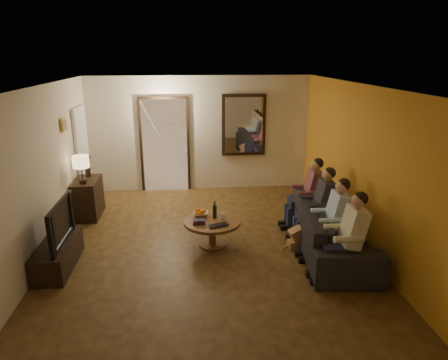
{
  "coord_description": "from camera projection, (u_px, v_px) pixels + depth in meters",
  "views": [
    {
      "loc": [
        -0.29,
        -5.98,
        3.06
      ],
      "look_at": [
        0.3,
        0.3,
        1.05
      ],
      "focal_mm": 32.0,
      "sensor_mm": 36.0,
      "label": 1
    }
  ],
  "objects": [
    {
      "name": "floor",
      "position": [
        208.0,
        246.0,
        6.63
      ],
      "size": [
        5.0,
        6.0,
        0.01
      ],
      "primitive_type": "cube",
      "color": "#3A240F",
      "rests_on": "ground"
    },
    {
      "name": "ceiling",
      "position": [
        206.0,
        86.0,
        5.84
      ],
      "size": [
        5.0,
        6.0,
        0.01
      ],
      "primitive_type": "cube",
      "color": "white",
      "rests_on": "back_wall"
    },
    {
      "name": "back_wall",
      "position": [
        200.0,
        134.0,
        9.08
      ],
      "size": [
        5.0,
        0.02,
        2.6
      ],
      "primitive_type": "cube",
      "color": "beige",
      "rests_on": "floor"
    },
    {
      "name": "front_wall",
      "position": [
        225.0,
        270.0,
        3.39
      ],
      "size": [
        5.0,
        0.02,
        2.6
      ],
      "primitive_type": "cube",
      "color": "beige",
      "rests_on": "floor"
    },
    {
      "name": "left_wall",
      "position": [
        41.0,
        175.0,
        6.01
      ],
      "size": [
        0.02,
        6.0,
        2.6
      ],
      "primitive_type": "cube",
      "color": "beige",
      "rests_on": "floor"
    },
    {
      "name": "right_wall",
      "position": [
        361.0,
        167.0,
        6.45
      ],
      "size": [
        0.02,
        6.0,
        2.6
      ],
      "primitive_type": "cube",
      "color": "beige",
      "rests_on": "floor"
    },
    {
      "name": "orange_accent",
      "position": [
        360.0,
        167.0,
        6.45
      ],
      "size": [
        0.01,
        6.0,
        2.6
      ],
      "primitive_type": "cube",
      "color": "#BB7D20",
      "rests_on": "right_wall"
    },
    {
      "name": "kitchen_doorway",
      "position": [
        165.0,
        146.0,
        9.06
      ],
      "size": [
        1.0,
        0.06,
        2.1
      ],
      "primitive_type": "cube",
      "color": "#FFE0A5",
      "rests_on": "floor"
    },
    {
      "name": "door_trim",
      "position": [
        165.0,
        146.0,
        9.06
      ],
      "size": [
        1.12,
        0.04,
        2.22
      ],
      "primitive_type": "cube",
      "color": "black",
      "rests_on": "floor"
    },
    {
      "name": "fridge_glimpse",
      "position": [
        176.0,
        152.0,
        9.14
      ],
      "size": [
        0.45,
        0.03,
        1.7
      ],
      "primitive_type": "cube",
      "color": "silver",
      "rests_on": "floor"
    },
    {
      "name": "mirror_frame",
      "position": [
        244.0,
        125.0,
        9.07
      ],
      "size": [
        1.0,
        0.05,
        1.4
      ],
      "primitive_type": "cube",
      "color": "black",
      "rests_on": "back_wall"
    },
    {
      "name": "mirror_glass",
      "position": [
        244.0,
        125.0,
        9.04
      ],
      "size": [
        0.86,
        0.02,
        1.26
      ],
      "primitive_type": "cube",
      "color": "white",
      "rests_on": "back_wall"
    },
    {
      "name": "white_door",
      "position": [
        83.0,
        156.0,
        8.28
      ],
      "size": [
        0.06,
        0.85,
        2.04
      ],
      "primitive_type": "cube",
      "color": "white",
      "rests_on": "floor"
    },
    {
      "name": "framed_art",
      "position": [
        64.0,
        125.0,
        7.08
      ],
      "size": [
        0.03,
        0.28,
        0.24
      ],
      "primitive_type": "cube",
      "color": "#B28C33",
      "rests_on": "left_wall"
    },
    {
      "name": "art_canvas",
      "position": [
        65.0,
        125.0,
        7.08
      ],
      "size": [
        0.01,
        0.22,
        0.18
      ],
      "primitive_type": "cube",
      "color": "brown",
      "rests_on": "left_wall"
    },
    {
      "name": "dresser",
      "position": [
        88.0,
        198.0,
        7.76
      ],
      "size": [
        0.45,
        0.83,
        0.74
      ],
      "primitive_type": "cube",
      "color": "black",
      "rests_on": "floor"
    },
    {
      "name": "table_lamp",
      "position": [
        82.0,
        170.0,
        7.36
      ],
      "size": [
        0.3,
        0.3,
        0.54
      ],
      "primitive_type": null,
      "color": "beige",
      "rests_on": "dresser"
    },
    {
      "name": "flower_vase",
      "position": [
        87.0,
        166.0,
        7.79
      ],
      "size": [
        0.14,
        0.14,
        0.44
      ],
      "primitive_type": null,
      "color": "#B41332",
      "rests_on": "dresser"
    },
    {
      "name": "tv_stand",
      "position": [
        58.0,
        255.0,
        5.93
      ],
      "size": [
        0.45,
        1.2,
        0.4
      ],
      "primitive_type": "cube",
      "color": "black",
      "rests_on": "floor"
    },
    {
      "name": "tv",
      "position": [
        54.0,
        223.0,
        5.77
      ],
      "size": [
        1.09,
        0.14,
        0.63
      ],
      "primitive_type": "imported",
      "rotation": [
        0.0,
        0.0,
        1.57
      ],
      "color": "black",
      "rests_on": "tv_stand"
    },
    {
      "name": "sofa",
      "position": [
        331.0,
        228.0,
        6.42
      ],
      "size": [
        2.59,
        1.25,
        0.73
      ],
      "primitive_type": "imported",
      "rotation": [
        0.0,
        0.0,
        1.46
      ],
      "color": "black",
      "rests_on": "floor"
    },
    {
      "name": "person_a",
      "position": [
        348.0,
        240.0,
        5.49
      ],
      "size": [
        0.6,
        0.4,
        1.2
      ],
      "primitive_type": null,
      "color": "tan",
      "rests_on": "sofa"
    },
    {
      "name": "person_b",
      "position": [
        333.0,
        223.0,
        6.06
      ],
      "size": [
        0.6,
        0.4,
        1.2
      ],
      "primitive_type": null,
      "color": "tan",
      "rests_on": "sofa"
    },
    {
      "name": "person_c",
      "position": [
        320.0,
        208.0,
        6.63
      ],
      "size": [
        0.6,
        0.4,
        1.2
      ],
      "primitive_type": null,
      "color": "tan",
      "rests_on": "sofa"
    },
    {
      "name": "person_d",
      "position": [
        309.0,
        196.0,
        7.2
      ],
      "size": [
        0.6,
        0.4,
        1.2
      ],
      "primitive_type": null,
      "color": "tan",
      "rests_on": "sofa"
    },
    {
      "name": "dog",
      "position": [
        303.0,
        232.0,
        6.5
      ],
      "size": [
        0.59,
        0.32,
        0.56
      ],
      "primitive_type": null,
      "rotation": [
        0.0,
        0.0,
        0.15
      ],
      "color": "#A1724A",
      "rests_on": "floor"
    },
    {
      "name": "coffee_table",
      "position": [
        212.0,
        233.0,
        6.59
      ],
      "size": [
        1.13,
        1.13,
        0.45
      ],
      "primitive_type": "cylinder",
      "rotation": [
        0.0,
        0.0,
        -0.25
      ],
      "color": "brown",
      "rests_on": "floor"
    },
    {
      "name": "bowl",
      "position": [
        201.0,
        214.0,
        6.7
      ],
      "size": [
        0.26,
        0.26,
        0.06
      ],
      "primitive_type": "imported",
      "color": "white",
      "rests_on": "coffee_table"
    },
    {
      "name": "oranges",
      "position": [
        201.0,
        210.0,
        6.68
      ],
      "size": [
        0.2,
        0.2,
        0.08
      ],
      "primitive_type": null,
      "color": "orange",
      "rests_on": "bowl"
    },
    {
      "name": "wine_bottle",
      "position": [
        215.0,
        209.0,
        6.57
      ],
      "size": [
        0.07,
        0.07,
        0.31
      ],
      "primitive_type": null,
      "color": "black",
      "rests_on": "coffee_table"
    },
    {
      "name": "wine_glass",
      "position": [
        223.0,
        216.0,
        6.57
      ],
      "size": [
        0.06,
        0.06,
        0.1
      ],
      "primitive_type": "cylinder",
      "color": "silver",
      "rests_on": "coffee_table"
    },
    {
      "name": "book_stack",
      "position": [
        199.0,
        221.0,
        6.39
      ],
      "size": [
        0.2,
        0.15,
        0.07
      ],
      "primitive_type": null,
      "color": "black",
      "rests_on": "coffee_table"
    },
    {
      "name": "laptop",
      "position": [
        220.0,
        227.0,
        6.26
      ],
      "size": [
        0.38,
        0.31,
        0.03
      ],
      "primitive_type": "imported",
      "rotation": [
        0.0,
        0.0,
        0.35
      ],
      "color": "black",
      "rests_on": "coffee_table"
    }
  ]
}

